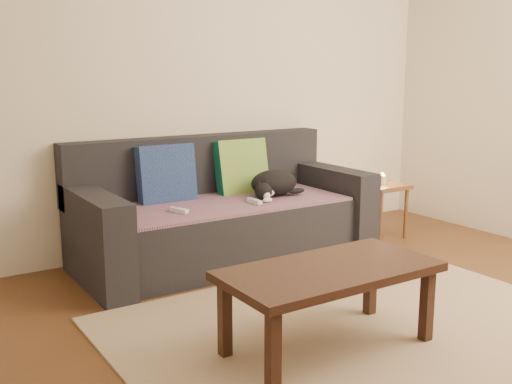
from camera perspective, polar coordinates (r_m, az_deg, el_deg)
ground at (r=3.22m, az=11.21°, el=-13.33°), size 4.50×4.50×0.00m
back_wall at (r=4.57m, az=-6.09°, el=10.86°), size 4.50×0.04×2.60m
sofa at (r=4.32m, az=-3.24°, el=-2.39°), size 2.10×0.94×0.87m
throw_blanket at (r=4.21m, az=-2.64°, el=-1.04°), size 1.66×0.74×0.02m
cushion_navy at (r=4.25m, az=-8.53°, el=1.68°), size 0.41×0.15×0.42m
cushion_green at (r=4.53m, az=-1.39°, el=2.41°), size 0.41×0.18×0.42m
cat at (r=4.38m, az=1.66°, el=0.79°), size 0.44×0.32×0.19m
wii_remote_a at (r=3.90m, az=-7.36°, el=-1.75°), size 0.08×0.15×0.03m
wii_remote_b at (r=4.14m, az=-0.16°, el=-0.90°), size 0.04×0.15×0.03m
side_table at (r=4.98m, az=11.87°, el=-0.11°), size 0.35×0.35×0.44m
candle at (r=4.96m, az=11.93°, el=1.19°), size 0.06×0.06×0.09m
rug at (r=3.32m, az=9.38°, el=-12.39°), size 2.50×1.80×0.01m
coffee_table at (r=2.91m, az=7.02°, el=-8.07°), size 1.06×0.53×0.42m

